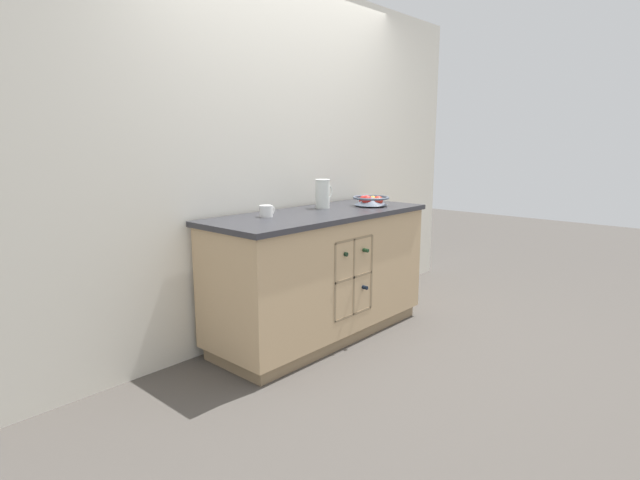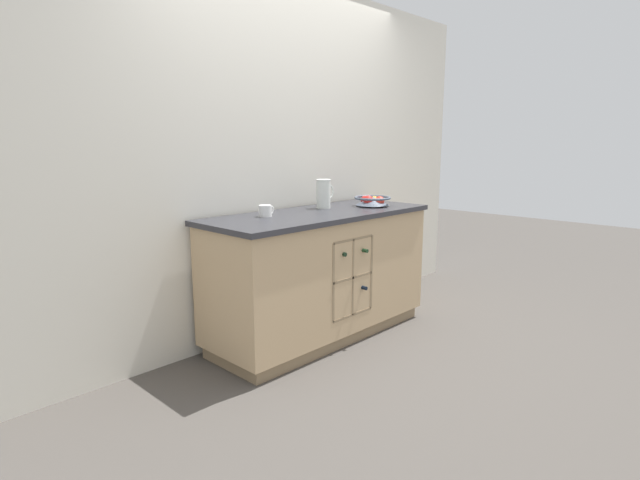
# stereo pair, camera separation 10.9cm
# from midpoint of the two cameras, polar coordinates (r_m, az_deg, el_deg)

# --- Properties ---
(ground_plane) EXTENTS (14.00, 14.00, 0.00)m
(ground_plane) POSITION_cam_midpoint_polar(r_m,az_deg,el_deg) (3.75, 0.85, -10.78)
(ground_plane) COLOR #4C4742
(back_wall) EXTENTS (4.40, 0.06, 2.55)m
(back_wall) POSITION_cam_midpoint_polar(r_m,az_deg,el_deg) (3.75, -3.40, 9.22)
(back_wall) COLOR silver
(back_wall) RESTS_ON ground_plane
(kitchen_island) EXTENTS (1.75, 0.68, 0.92)m
(kitchen_island) POSITION_cam_midpoint_polar(r_m,az_deg,el_deg) (3.60, 0.90, -3.90)
(kitchen_island) COLOR #8B7354
(kitchen_island) RESTS_ON ground_plane
(fruit_bowl) EXTENTS (0.28, 0.28, 0.09)m
(fruit_bowl) POSITION_cam_midpoint_polar(r_m,az_deg,el_deg) (3.86, 6.82, 4.53)
(fruit_bowl) COLOR #4C5666
(fruit_bowl) RESTS_ON kitchen_island
(white_pitcher) EXTENTS (0.17, 0.11, 0.21)m
(white_pitcher) POSITION_cam_midpoint_polar(r_m,az_deg,el_deg) (3.71, 1.27, 5.37)
(white_pitcher) COLOR silver
(white_pitcher) RESTS_ON kitchen_island
(ceramic_mug) EXTENTS (0.12, 0.09, 0.08)m
(ceramic_mug) POSITION_cam_midpoint_polar(r_m,az_deg,el_deg) (3.30, -5.30, 3.34)
(ceramic_mug) COLOR white
(ceramic_mug) RESTS_ON kitchen_island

